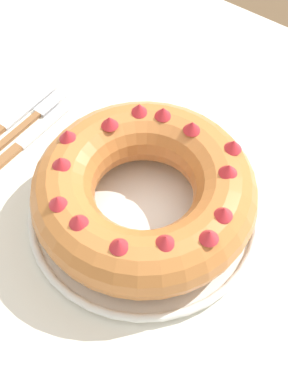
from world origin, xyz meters
name	(u,v)px	position (x,y,z in m)	size (l,w,h in m)	color
ground_plane	(133,377)	(0.00, 0.00, 0.00)	(8.00, 8.00, 0.00)	brown
dining_table	(126,253)	(0.00, 0.00, 0.67)	(1.57, 1.12, 0.75)	silver
serving_dish	(144,213)	(0.01, 0.03, 0.76)	(0.34, 0.34, 0.02)	white
bundt_cake	(144,192)	(0.01, 0.03, 0.81)	(0.32, 0.32, 0.10)	#C67538
fork	(26,124)	(-0.26, 0.06, 0.75)	(0.02, 0.21, 0.01)	#936038
serving_knife	(1,129)	(-0.29, 0.03, 0.75)	(0.02, 0.23, 0.01)	#936038
cake_knife	(18,148)	(-0.23, 0.02, 0.75)	(0.02, 0.20, 0.01)	#936038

